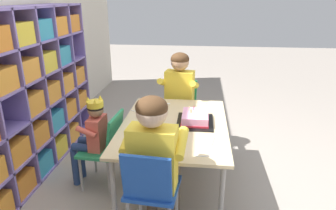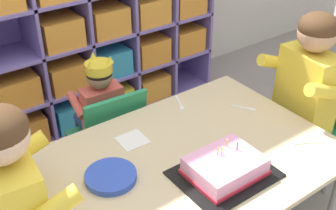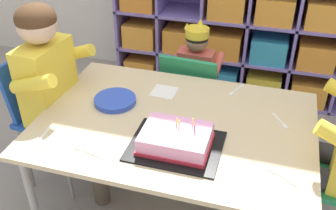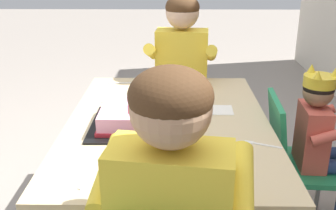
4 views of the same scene
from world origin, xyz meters
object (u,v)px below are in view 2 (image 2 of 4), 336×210
object	(u,v)px
guest_at_table_side	(297,91)
fork_at_table_front_edge	(306,142)
paper_plate_stack	(111,176)
fork_near_cake_tray	(180,104)
activity_table	(187,165)
child_with_crown	(99,106)
classroom_chair_blue	(110,135)
adult_helper_seated	(35,201)
fork_scattered_mid_table	(245,108)
classroom_chair_guest_side	(308,119)
birthday_cake_on_tray	(225,168)

from	to	relation	value
guest_at_table_side	fork_at_table_front_edge	distance (m)	0.35
paper_plate_stack	fork_near_cake_tray	world-z (taller)	paper_plate_stack
activity_table	child_with_crown	size ratio (longest dim) A/B	1.54
paper_plate_stack	fork_near_cake_tray	xyz separation A→B (m)	(0.56, 0.28, -0.01)
child_with_crown	guest_at_table_side	world-z (taller)	guest_at_table_side
paper_plate_stack	classroom_chair_blue	bearing A→B (deg)	62.07
guest_at_table_side	fork_at_table_front_edge	xyz separation A→B (m)	(-0.23, -0.25, -0.06)
fork_near_cake_tray	child_with_crown	bearing A→B (deg)	61.91
activity_table	fork_at_table_front_edge	bearing A→B (deg)	-25.30
child_with_crown	guest_at_table_side	distance (m)	1.03
activity_table	paper_plate_stack	size ratio (longest dim) A/B	6.14
child_with_crown	classroom_chair_blue	bearing A→B (deg)	90.33
guest_at_table_side	fork_near_cake_tray	size ratio (longest dim) A/B	7.61
activity_table	adult_helper_seated	bearing A→B (deg)	173.95
child_with_crown	guest_at_table_side	xyz separation A→B (m)	(0.77, -0.67, 0.15)
fork_scattered_mid_table	classroom_chair_blue	bearing A→B (deg)	16.22
classroom_chair_blue	classroom_chair_guest_side	bearing A→B (deg)	150.81
classroom_chair_blue	adult_helper_seated	xyz separation A→B (m)	(-0.57, -0.52, 0.27)
child_with_crown	classroom_chair_guest_side	world-z (taller)	child_with_crown
classroom_chair_blue	birthday_cake_on_tray	bearing A→B (deg)	101.71
guest_at_table_side	fork_near_cake_tray	xyz separation A→B (m)	(-0.49, 0.33, -0.06)
classroom_chair_blue	adult_helper_seated	bearing A→B (deg)	45.87
fork_near_cake_tray	classroom_chair_guest_side	bearing A→B (deg)	-97.14
activity_table	birthday_cake_on_tray	bearing A→B (deg)	-73.77
fork_at_table_front_edge	classroom_chair_blue	bearing A→B (deg)	156.26
activity_table	birthday_cake_on_tray	xyz separation A→B (m)	(0.05, -0.17, 0.08)
classroom_chair_blue	guest_at_table_side	world-z (taller)	guest_at_table_side
paper_plate_stack	fork_at_table_front_edge	xyz separation A→B (m)	(0.81, -0.30, -0.01)
classroom_chair_blue	activity_table	bearing A→B (deg)	99.19
activity_table	child_with_crown	world-z (taller)	child_with_crown
classroom_chair_blue	fork_near_cake_tray	bearing A→B (deg)	145.04
classroom_chair_blue	child_with_crown	distance (m)	0.17
adult_helper_seated	fork_at_table_front_edge	bearing A→B (deg)	-100.07
birthday_cake_on_tray	paper_plate_stack	bearing A→B (deg)	147.04
birthday_cake_on_tray	fork_scattered_mid_table	distance (m)	0.52
activity_table	birthday_cake_on_tray	size ratio (longest dim) A/B	3.27
classroom_chair_blue	fork_near_cake_tray	xyz separation A→B (m)	(0.29, -0.23, 0.21)
fork_at_table_front_edge	classroom_chair_guest_side	bearing A→B (deg)	66.67
activity_table	fork_near_cake_tray	size ratio (longest dim) A/B	9.10
activity_table	guest_at_table_side	distance (m)	0.73
activity_table	fork_near_cake_tray	xyz separation A→B (m)	(0.23, 0.36, 0.04)
adult_helper_seated	fork_at_table_front_edge	world-z (taller)	adult_helper_seated
birthday_cake_on_tray	fork_at_table_front_edge	size ratio (longest dim) A/B	3.16
classroom_chair_blue	fork_scattered_mid_table	world-z (taller)	classroom_chair_blue
classroom_chair_blue	fork_at_table_front_edge	world-z (taller)	classroom_chair_blue
birthday_cake_on_tray	fork_at_table_front_edge	world-z (taller)	birthday_cake_on_tray
classroom_chair_guest_side	birthday_cake_on_tray	bearing A→B (deg)	-68.78
birthday_cake_on_tray	fork_near_cake_tray	distance (m)	0.56
fork_near_cake_tray	fork_at_table_front_edge	bearing A→B (deg)	-133.83
activity_table	fork_at_table_front_edge	xyz separation A→B (m)	(0.48, -0.23, 0.04)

